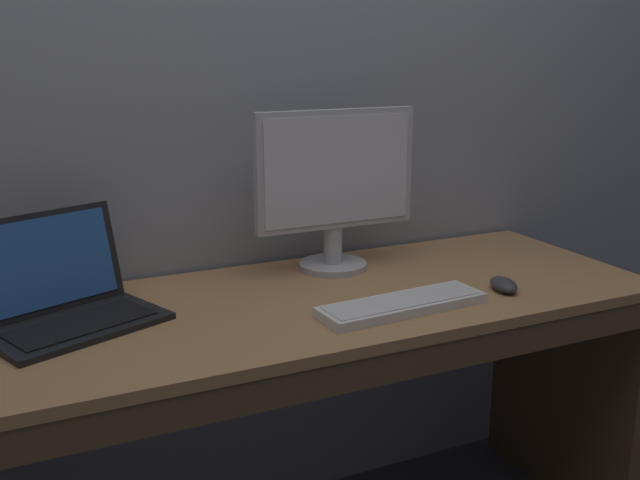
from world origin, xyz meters
TOP-DOWN VIEW (x-y plane):
  - desk at (0.00, -0.01)m, footprint 1.84×0.64m
  - laptop_black at (-0.49, 0.07)m, footprint 0.42×0.37m
  - external_monitor at (0.21, 0.17)m, footprint 0.45×0.18m
  - wired_keyboard at (0.21, -0.17)m, footprint 0.41×0.14m
  - computer_mouse at (0.51, -0.16)m, footprint 0.08×0.11m

SIDE VIEW (x-z plane):
  - desk at x=0.00m, z-range 0.16..0.92m
  - wired_keyboard at x=0.21m, z-range 0.76..0.79m
  - computer_mouse at x=0.51m, z-range 0.76..0.79m
  - laptop_black at x=-0.49m, z-range 0.70..0.93m
  - external_monitor at x=0.21m, z-range 0.78..1.21m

